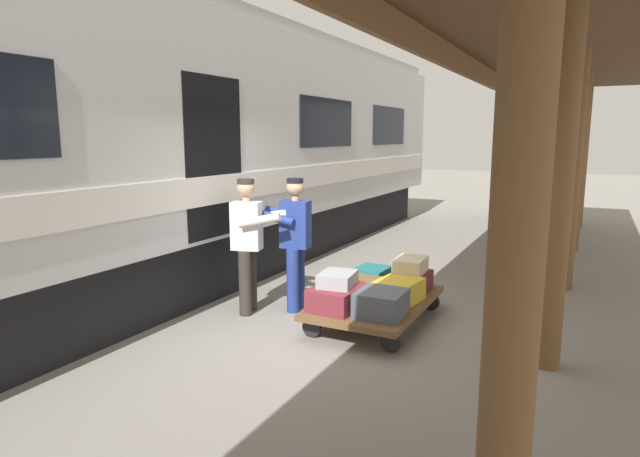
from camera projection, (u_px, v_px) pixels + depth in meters
name	position (u px, v px, depth m)	size (l,w,h in m)	color
ground_plane	(349.00, 331.00, 6.14)	(60.00, 60.00, 0.00)	gray
platform_canopy	(566.00, 16.00, 4.66)	(3.20, 18.98, 3.56)	brown
train_car	(127.00, 148.00, 7.30)	(3.02, 18.13, 4.00)	silver
luggage_cart	(376.00, 303.00, 6.37)	(1.16, 1.90, 0.29)	brown
suitcase_burgundy_valise	(338.00, 298.00, 6.00)	(0.50, 0.64, 0.25)	maroon
suitcase_maroon_trunk	(411.00, 282.00, 6.69)	(0.42, 0.61, 0.23)	maroon
suitcase_slate_roller	(381.00, 303.00, 5.76)	(0.50, 0.52, 0.28)	#4C515B
suitcase_teal_softside	(372.00, 277.00, 6.92)	(0.40, 0.46, 0.24)	#1E666B
suitcase_brown_leather	(356.00, 288.00, 6.46)	(0.48, 0.64, 0.21)	brown
suitcase_yellow_case	(397.00, 292.00, 6.22)	(0.45, 0.64, 0.26)	gold
suitcase_cream_canvas	(410.00, 265.00, 6.65)	(0.35, 0.51, 0.19)	beige
suitcase_gray_aluminum	(338.00, 279.00, 6.01)	(0.37, 0.46, 0.16)	#9EA0A5
porter_in_overalls	(294.00, 239.00, 6.75)	(0.70, 0.49, 1.70)	navy
porter_by_door	(249.00, 241.00, 6.62)	(0.73, 0.55, 1.70)	#332D28
baggage_tug	(522.00, 197.00, 14.08)	(1.30, 1.82, 1.30)	black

